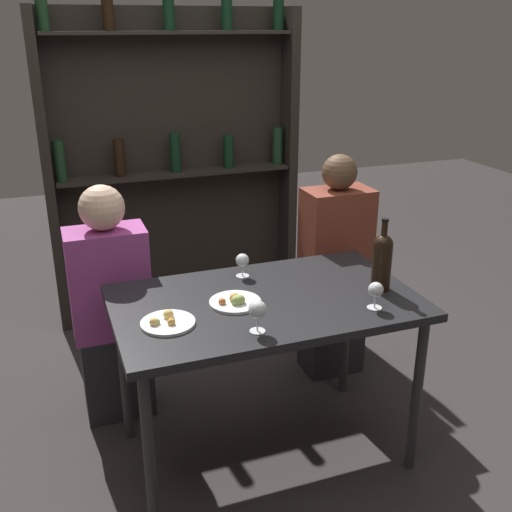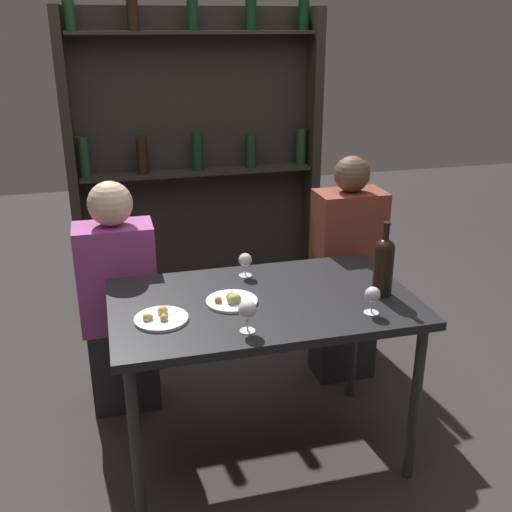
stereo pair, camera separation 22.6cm
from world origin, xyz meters
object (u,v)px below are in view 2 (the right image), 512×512
Objects in this scene: food_plate_1 at (232,301)px; seated_person_right at (346,277)px; wine_glass_1 at (373,296)px; wine_bottle at (384,264)px; food_plate_0 at (160,318)px; seated_person_left at (119,305)px; wine_glass_0 at (245,261)px; wine_glass_2 at (247,310)px.

food_plate_1 is 0.95m from seated_person_right.
food_plate_1 is at bearing 156.36° from wine_glass_1.
wine_bottle is 0.26× the size of seated_person_right.
wine_glass_1 is 0.57m from food_plate_1.
seated_person_left reaches higher than food_plate_0.
wine_glass_2 is (-0.12, -0.51, 0.01)m from wine_glass_0.
wine_glass_2 is at bearing -29.50° from food_plate_0.
food_plate_0 is 0.31m from food_plate_1.
food_plate_0 is (-0.42, -0.34, -0.06)m from wine_glass_0.
wine_glass_1 reaches higher than food_plate_1.
wine_bottle is 2.83× the size of wine_glass_1.
wine_bottle is 1.52× the size of food_plate_0.
wine_glass_2 is 0.11× the size of seated_person_left.
seated_person_right is (0.23, 0.78, -0.27)m from wine_glass_1.
seated_person_left is (-0.57, 0.29, -0.29)m from wine_glass_0.
wine_glass_2 is 0.26m from food_plate_1.
seated_person_right reaches higher than wine_bottle.
seated_person_right reaches higher than seated_person_left.
wine_glass_1 is at bearing -51.09° from wine_glass_0.
seated_person_right reaches higher than wine_glass_1.
food_plate_1 is at bearing -51.23° from seated_person_left.
seated_person_right reaches higher than food_plate_0.
food_plate_0 is 1.24m from seated_person_right.
food_plate_1 is (-0.12, -0.26, -0.06)m from wine_glass_0.
wine_glass_1 is 1.27m from seated_person_left.
wine_glass_1 is 0.89× the size of wine_glass_2.
wine_glass_0 is 0.52× the size of food_plate_0.
wine_glass_1 is at bearing 2.55° from wine_glass_2.
food_plate_0 is at bearing -148.82° from seated_person_right.
seated_person_left is 1.19m from seated_person_right.
food_plate_1 is 0.17× the size of seated_person_right.
seated_person_left reaches higher than wine_glass_0.
wine_glass_2 reaches higher than food_plate_1.
food_plate_1 is at bearing -143.24° from seated_person_right.
seated_person_left is at bearing 128.77° from food_plate_1.
seated_person_left is (-0.45, 0.56, -0.23)m from food_plate_1.
food_plate_0 is 0.98× the size of food_plate_1.
wine_bottle is at bearing 15.86° from wine_glass_2.
seated_person_right is at bearing 47.41° from wine_glass_2.
wine_bottle is 2.53× the size of wine_glass_2.
wine_glass_0 is 0.51× the size of food_plate_1.
food_plate_0 is 0.18× the size of seated_person_left.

